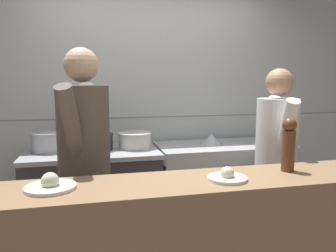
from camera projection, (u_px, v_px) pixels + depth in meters
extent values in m
cube|color=silver|center=(149.00, 103.00, 3.50)|extent=(8.00, 0.06, 2.60)
cube|color=gray|center=(150.00, 117.00, 3.49)|extent=(8.00, 0.00, 0.01)
cube|color=#38383D|center=(94.00, 199.00, 3.09)|extent=(1.19, 0.70, 0.85)
cube|color=#B7BABF|center=(92.00, 152.00, 3.03)|extent=(1.21, 0.71, 0.04)
cube|color=#B7BABF|center=(94.00, 205.00, 2.76)|extent=(1.07, 0.03, 0.10)
cube|color=#B7BABF|center=(222.00, 186.00, 3.39)|extent=(1.34, 0.65, 0.89)
cube|color=black|center=(233.00, 236.00, 3.15)|extent=(1.31, 0.04, 0.10)
cylinder|color=#B7BABF|center=(47.00, 142.00, 2.97)|extent=(0.29, 0.29, 0.18)
cylinder|color=#B7BABF|center=(47.00, 133.00, 2.96)|extent=(0.30, 0.30, 0.01)
cylinder|color=#2D2D33|center=(97.00, 142.00, 3.05)|extent=(0.30, 0.30, 0.15)
cylinder|color=#2D2D33|center=(96.00, 135.00, 3.04)|extent=(0.32, 0.32, 0.01)
cylinder|color=beige|center=(135.00, 140.00, 3.13)|extent=(0.31, 0.31, 0.15)
cylinder|color=beige|center=(135.00, 133.00, 3.12)|extent=(0.33, 0.33, 0.01)
cone|color=#B7BABF|center=(212.00, 139.00, 3.31)|extent=(0.23, 0.23, 0.11)
cylinder|color=white|center=(50.00, 187.00, 1.68)|extent=(0.26, 0.26, 0.02)
sphere|color=beige|center=(50.00, 181.00, 1.67)|extent=(0.09, 0.09, 0.09)
cylinder|color=white|center=(227.00, 178.00, 1.83)|extent=(0.22, 0.22, 0.02)
sphere|color=beige|center=(227.00, 173.00, 1.83)|extent=(0.08, 0.08, 0.08)
cylinder|color=brown|center=(288.00, 151.00, 2.00)|extent=(0.08, 0.08, 0.25)
sphere|color=brown|center=(290.00, 125.00, 1.98)|extent=(0.09, 0.09, 0.09)
cube|color=black|center=(87.00, 238.00, 2.35)|extent=(0.35, 0.28, 0.82)
cylinder|color=brown|center=(84.00, 135.00, 2.25)|extent=(0.45, 0.45, 0.68)
sphere|color=#D8AD84|center=(81.00, 65.00, 2.18)|extent=(0.23, 0.23, 0.23)
cylinder|color=brown|center=(92.00, 120.00, 2.45)|extent=(0.20, 0.36, 0.57)
cylinder|color=brown|center=(72.00, 128.00, 2.03)|extent=(0.20, 0.36, 0.57)
cube|color=black|center=(273.00, 220.00, 2.72)|extent=(0.32, 0.24, 0.76)
cylinder|color=white|center=(277.00, 138.00, 2.63)|extent=(0.40, 0.40, 0.63)
sphere|color=tan|center=(279.00, 82.00, 2.57)|extent=(0.22, 0.22, 0.22)
cylinder|color=white|center=(270.00, 125.00, 2.81)|extent=(0.17, 0.33, 0.53)
cylinder|color=white|center=(286.00, 132.00, 2.42)|extent=(0.17, 0.33, 0.53)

